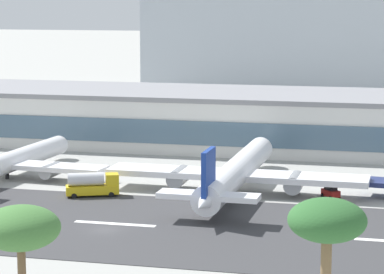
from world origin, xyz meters
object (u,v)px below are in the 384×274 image
at_px(service_fuel_truck_1, 92,184).
at_px(service_baggage_tug_2, 331,191).
at_px(terminal_building, 266,120).
at_px(palm_tree_3, 327,229).
at_px(airliner_navy_tail_gate_1, 235,174).
at_px(distant_hotel_block, 365,30).
at_px(airliner_red_tail_gate_0, 7,163).
at_px(palm_tree_1, 21,231).

height_order(service_fuel_truck_1, service_baggage_tug_2, service_fuel_truck_1).
relative_size(terminal_building, palm_tree_3, 11.30).
bearing_deg(airliner_navy_tail_gate_1, palm_tree_3, -163.45).
bearing_deg(distant_hotel_block, airliner_red_tail_gate_0, -111.42).
relative_size(service_fuel_truck_1, palm_tree_1, 0.57).
bearing_deg(palm_tree_3, airliner_red_tail_gate_0, 128.73).
bearing_deg(airliner_red_tail_gate_0, service_fuel_truck_1, -111.68).
bearing_deg(distant_hotel_block, service_fuel_truck_1, -103.49).
distance_m(service_baggage_tug_2, palm_tree_1, 78.75).
relative_size(distant_hotel_block, airliner_red_tail_gate_0, 3.32).
bearing_deg(airliner_red_tail_gate_0, palm_tree_3, -136.45).
xyz_separation_m(airliner_red_tail_gate_0, airliner_navy_tail_gate_1, (41.58, -2.82, 0.58)).
bearing_deg(palm_tree_1, service_fuel_truck_1, 105.34).
bearing_deg(service_fuel_truck_1, service_baggage_tug_2, -10.69).
bearing_deg(terminal_building, airliner_red_tail_gate_0, -132.33).
bearing_deg(distant_hotel_block, airliner_navy_tail_gate_1, -95.68).
distance_m(airliner_red_tail_gate_0, service_baggage_tug_2, 57.13).
bearing_deg(palm_tree_3, palm_tree_1, 178.44).
relative_size(airliner_navy_tail_gate_1, service_baggage_tug_2, 14.62).
bearing_deg(service_baggage_tug_2, palm_tree_3, 144.14).
height_order(terminal_building, airliner_navy_tail_gate_1, terminal_building).
distance_m(terminal_building, service_baggage_tug_2, 48.66).
relative_size(airliner_navy_tail_gate_1, palm_tree_3, 2.90).
distance_m(distant_hotel_block, palm_tree_3, 220.82).
height_order(distant_hotel_block, airliner_navy_tail_gate_1, distant_hotel_block).
bearing_deg(service_fuel_truck_1, palm_tree_1, -97.41).
relative_size(service_baggage_tug_2, palm_tree_3, 0.20).
relative_size(airliner_red_tail_gate_0, service_fuel_truck_1, 4.76).
relative_size(distant_hotel_block, service_baggage_tug_2, 40.14).
bearing_deg(service_baggage_tug_2, airliner_red_tail_gate_0, 48.55).
relative_size(terminal_building, service_baggage_tug_2, 56.89).
xyz_separation_m(service_fuel_truck_1, service_baggage_tug_2, (37.63, 8.04, -0.98)).
xyz_separation_m(airliner_navy_tail_gate_1, palm_tree_3, (20.73, -74.89, 11.86)).
relative_size(palm_tree_1, palm_tree_3, 0.88).
bearing_deg(airliner_red_tail_gate_0, service_baggage_tug_2, -86.84).
height_order(terminal_building, service_baggage_tug_2, terminal_building).
bearing_deg(palm_tree_3, distant_hotel_block, 91.62).
height_order(airliner_navy_tail_gate_1, service_fuel_truck_1, airliner_navy_tail_gate_1).
height_order(terminal_building, service_fuel_truck_1, terminal_building).
distance_m(terminal_building, palm_tree_3, 123.66).
xyz_separation_m(terminal_building, airliner_red_tail_gate_0, (-39.62, -43.50, -3.12)).
height_order(airliner_red_tail_gate_0, palm_tree_3, palm_tree_3).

